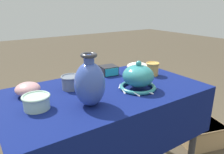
{
  "coord_description": "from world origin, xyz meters",
  "views": [
    {
      "loc": [
        -0.63,
        -1.02,
        1.17
      ],
      "look_at": [
        0.0,
        -0.08,
        0.79
      ],
      "focal_mm": 35.0,
      "sensor_mm": 36.0,
      "label": 1
    }
  ],
  "objects_px": {
    "vase_dome_bell": "(138,78)",
    "cup_wide_celadon": "(36,101)",
    "vase_tall_bulbous": "(90,83)",
    "bowl_shallow_ivory": "(138,66)",
    "cup_wide_slate": "(71,82)",
    "wooden_crate": "(202,134)",
    "bowl_shallow_rose": "(28,89)",
    "cup_wide_ochre": "(153,68)",
    "mosaic_tile_box": "(109,70)"
  },
  "relations": [
    {
      "from": "vase_tall_bulbous",
      "to": "wooden_crate",
      "type": "xyz_separation_m",
      "value": [
        1.09,
        0.04,
        -0.7
      ]
    },
    {
      "from": "vase_dome_bell",
      "to": "vase_tall_bulbous",
      "type": "bearing_deg",
      "value": -174.1
    },
    {
      "from": "vase_dome_bell",
      "to": "mosaic_tile_box",
      "type": "height_order",
      "value": "vase_dome_bell"
    },
    {
      "from": "vase_tall_bulbous",
      "to": "mosaic_tile_box",
      "type": "distance_m",
      "value": 0.51
    },
    {
      "from": "mosaic_tile_box",
      "to": "wooden_crate",
      "type": "height_order",
      "value": "mosaic_tile_box"
    },
    {
      "from": "vase_dome_bell",
      "to": "cup_wide_celadon",
      "type": "height_order",
      "value": "vase_dome_bell"
    },
    {
      "from": "bowl_shallow_ivory",
      "to": "wooden_crate",
      "type": "bearing_deg",
      "value": -31.62
    },
    {
      "from": "bowl_shallow_ivory",
      "to": "cup_wide_ochre",
      "type": "bearing_deg",
      "value": -91.62
    },
    {
      "from": "cup_wide_ochre",
      "to": "wooden_crate",
      "type": "bearing_deg",
      "value": -16.03
    },
    {
      "from": "vase_tall_bulbous",
      "to": "cup_wide_slate",
      "type": "xyz_separation_m",
      "value": [
        0.01,
        0.26,
        -0.07
      ]
    },
    {
      "from": "vase_tall_bulbous",
      "to": "bowl_shallow_ivory",
      "type": "distance_m",
      "value": 0.69
    },
    {
      "from": "vase_tall_bulbous",
      "to": "vase_dome_bell",
      "type": "height_order",
      "value": "vase_tall_bulbous"
    },
    {
      "from": "mosaic_tile_box",
      "to": "cup_wide_ochre",
      "type": "relative_size",
      "value": 1.31
    },
    {
      "from": "cup_wide_ochre",
      "to": "wooden_crate",
      "type": "height_order",
      "value": "cup_wide_ochre"
    },
    {
      "from": "vase_tall_bulbous",
      "to": "bowl_shallow_rose",
      "type": "bearing_deg",
      "value": 127.55
    },
    {
      "from": "bowl_shallow_rose",
      "to": "cup_wide_ochre",
      "type": "bearing_deg",
      "value": -8.08
    },
    {
      "from": "vase_dome_bell",
      "to": "bowl_shallow_ivory",
      "type": "relative_size",
      "value": 1.34
    },
    {
      "from": "bowl_shallow_ivory",
      "to": "cup_wide_slate",
      "type": "relative_size",
      "value": 1.42
    },
    {
      "from": "cup_wide_ochre",
      "to": "cup_wide_celadon",
      "type": "bearing_deg",
      "value": -174.99
    },
    {
      "from": "bowl_shallow_rose",
      "to": "cup_wide_celadon",
      "type": "bearing_deg",
      "value": -91.85
    },
    {
      "from": "vase_dome_bell",
      "to": "bowl_shallow_rose",
      "type": "relative_size",
      "value": 1.68
    },
    {
      "from": "mosaic_tile_box",
      "to": "cup_wide_celadon",
      "type": "distance_m",
      "value": 0.63
    },
    {
      "from": "bowl_shallow_ivory",
      "to": "bowl_shallow_rose",
      "type": "distance_m",
      "value": 0.83
    },
    {
      "from": "mosaic_tile_box",
      "to": "vase_dome_bell",
      "type": "bearing_deg",
      "value": -84.37
    },
    {
      "from": "vase_dome_bell",
      "to": "cup_wide_ochre",
      "type": "xyz_separation_m",
      "value": [
        0.26,
        0.14,
        -0.02
      ]
    },
    {
      "from": "mosaic_tile_box",
      "to": "cup_wide_slate",
      "type": "xyz_separation_m",
      "value": [
        -0.33,
        -0.11,
        0.01
      ]
    },
    {
      "from": "cup_wide_celadon",
      "to": "wooden_crate",
      "type": "relative_size",
      "value": 0.34
    },
    {
      "from": "vase_tall_bulbous",
      "to": "cup_wide_celadon",
      "type": "relative_size",
      "value": 1.96
    },
    {
      "from": "bowl_shallow_ivory",
      "to": "cup_wide_celadon",
      "type": "relative_size",
      "value": 1.26
    },
    {
      "from": "cup_wide_celadon",
      "to": "vase_tall_bulbous",
      "type": "bearing_deg",
      "value": -24.56
    },
    {
      "from": "mosaic_tile_box",
      "to": "bowl_shallow_rose",
      "type": "bearing_deg",
      "value": -166.24
    },
    {
      "from": "cup_wide_ochre",
      "to": "bowl_shallow_ivory",
      "type": "bearing_deg",
      "value": 88.38
    },
    {
      "from": "bowl_shallow_rose",
      "to": "vase_dome_bell",
      "type": "bearing_deg",
      "value": -24.77
    },
    {
      "from": "cup_wide_ochre",
      "to": "cup_wide_slate",
      "type": "height_order",
      "value": "cup_wide_ochre"
    },
    {
      "from": "vase_dome_bell",
      "to": "cup_wide_celadon",
      "type": "xyz_separation_m",
      "value": [
        -0.57,
        0.07,
        -0.03
      ]
    },
    {
      "from": "vase_dome_bell",
      "to": "wooden_crate",
      "type": "bearing_deg",
      "value": 0.01
    },
    {
      "from": "mosaic_tile_box",
      "to": "bowl_shallow_rose",
      "type": "distance_m",
      "value": 0.58
    },
    {
      "from": "vase_dome_bell",
      "to": "bowl_shallow_rose",
      "type": "height_order",
      "value": "vase_dome_bell"
    },
    {
      "from": "vase_dome_bell",
      "to": "bowl_shallow_rose",
      "type": "bearing_deg",
      "value": 155.23
    },
    {
      "from": "cup_wide_ochre",
      "to": "bowl_shallow_rose",
      "type": "height_order",
      "value": "cup_wide_ochre"
    },
    {
      "from": "cup_wide_celadon",
      "to": "cup_wide_slate",
      "type": "height_order",
      "value": "cup_wide_slate"
    },
    {
      "from": "mosaic_tile_box",
      "to": "wooden_crate",
      "type": "xyz_separation_m",
      "value": [
        0.75,
        -0.33,
        -0.62
      ]
    },
    {
      "from": "cup_wide_ochre",
      "to": "wooden_crate",
      "type": "xyz_separation_m",
      "value": [
        0.5,
        -0.14,
        -0.64
      ]
    },
    {
      "from": "vase_tall_bulbous",
      "to": "cup_wide_slate",
      "type": "distance_m",
      "value": 0.27
    },
    {
      "from": "mosaic_tile_box",
      "to": "cup_wide_slate",
      "type": "distance_m",
      "value": 0.35
    },
    {
      "from": "wooden_crate",
      "to": "cup_wide_slate",
      "type": "bearing_deg",
      "value": -175.03
    },
    {
      "from": "bowl_shallow_ivory",
      "to": "bowl_shallow_rose",
      "type": "bearing_deg",
      "value": -176.86
    },
    {
      "from": "wooden_crate",
      "to": "bowl_shallow_rose",
      "type": "bearing_deg",
      "value": -174.54
    },
    {
      "from": "vase_dome_bell",
      "to": "bowl_shallow_ivory",
      "type": "xyz_separation_m",
      "value": [
        0.26,
        0.31,
        -0.04
      ]
    },
    {
      "from": "wooden_crate",
      "to": "bowl_shallow_ivory",
      "type": "bearing_deg",
      "value": 164.99
    }
  ]
}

